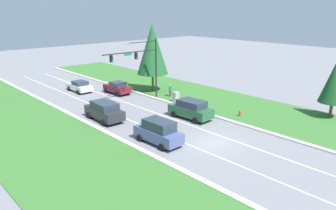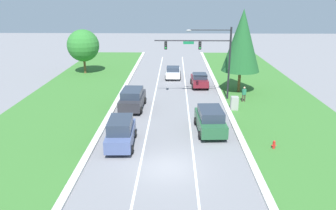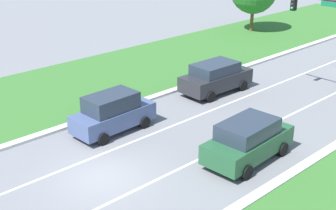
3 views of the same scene
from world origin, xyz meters
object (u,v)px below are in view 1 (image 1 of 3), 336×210
Objects in this scene: fire_hydrant at (240,114)px; slate_blue_suv at (159,132)px; charcoal_suv at (104,111)px; conifer_far_right_tree at (152,49)px; pedestrian at (170,90)px; conifer_near_right_tree at (335,81)px; traffic_signal_mast at (142,61)px; forest_suv at (191,109)px; utility_cabinet at (176,97)px; white_sedan at (80,86)px; burgundy_sedan at (117,88)px.

slate_blue_suv is at bearing 177.70° from fire_hydrant.
charcoal_suv is 0.54× the size of conifer_far_right_tree.
fire_hydrant is (11.42, -8.91, -0.69)m from charcoal_suv.
charcoal_suv is 11.64m from pedestrian.
pedestrian is at bearing 111.18° from conifer_near_right_tree.
charcoal_suv is at bearing 139.55° from conifer_near_right_tree.
charcoal_suv is at bearing -156.94° from traffic_signal_mast.
pedestrian is 0.26× the size of conifer_near_right_tree.
conifer_far_right_tree reaches higher than pedestrian.
conifer_far_right_tree reaches higher than slate_blue_suv.
forest_suv is 6.11m from utility_cabinet.
white_sedan is 11.51m from conifer_far_right_tree.
conifer_far_right_tree is (-6.76, 21.64, 1.89)m from conifer_near_right_tree.
traffic_signal_mast is at bearing 119.72° from conifer_near_right_tree.
burgundy_sedan is (0.11, 14.05, -0.18)m from forest_suv.
forest_suv is 3.54× the size of utility_cabinet.
conifer_near_right_tree is (10.77, -18.87, -1.08)m from traffic_signal_mast.
conifer_far_right_tree is (4.39, -2.34, 5.08)m from burgundy_sedan.
white_sedan is 14.56m from utility_cabinet.
slate_blue_suv is 0.93× the size of charcoal_suv.
pedestrian is at bearing 12.83° from charcoal_suv.
forest_suv is 0.77× the size of conifer_near_right_tree.
burgundy_sedan is (7.01, 16.80, -0.21)m from slate_blue_suv.
burgundy_sedan is at bearing 65.27° from slate_blue_suv.
conifer_near_right_tree is (11.15, -23.98, 3.19)m from burgundy_sedan.
burgundy_sedan is 2.52× the size of pedestrian.
utility_cabinet is at bearing 39.29° from pedestrian.
charcoal_suv is (-7.58, -3.22, -4.10)m from traffic_signal_mast.
white_sedan is 5.60m from burgundy_sedan.
burgundy_sedan is 0.46× the size of conifer_far_right_tree.
traffic_signal_mast is 6.67m from burgundy_sedan.
white_sedan is (-3.17, 18.59, -0.25)m from forest_suv.
white_sedan is at bearing 138.09° from conifer_far_right_tree.
fire_hydrant is at bearing -4.36° from slate_blue_suv.
forest_suv reaches higher than utility_cabinet.
fire_hydrant is (4.33, -3.20, -0.70)m from forest_suv.
white_sedan is 13.02m from pedestrian.
white_sedan is at bearing 78.00° from slate_blue_suv.
fire_hydrant is 15.93m from conifer_far_right_tree.
traffic_signal_mast is 9.20m from charcoal_suv.
burgundy_sedan is (7.20, 8.33, -0.17)m from charcoal_suv.
slate_blue_suv is at bearing 21.82° from pedestrian.
burgundy_sedan is at bearing -77.05° from pedestrian.
charcoal_suv is (-7.09, 5.72, -0.01)m from forest_suv.
charcoal_suv is 0.78× the size of conifer_near_right_tree.
traffic_signal_mast is at bearing 107.59° from fire_hydrant.
conifer_far_right_tree is (7.66, -6.88, 5.16)m from white_sedan.
traffic_signal_mast is at bearing -68.85° from white_sedan.
white_sedan is at bearing 114.64° from utility_cabinet.
traffic_signal_mast reaches higher than forest_suv.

